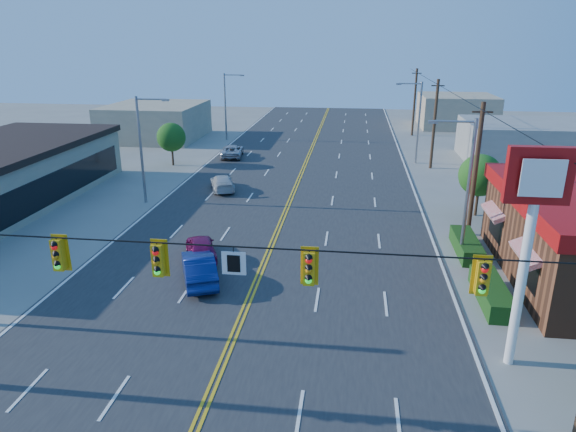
# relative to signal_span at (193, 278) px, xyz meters

# --- Properties ---
(ground) EXTENTS (160.00, 160.00, 0.00)m
(ground) POSITION_rel_signal_span_xyz_m (0.12, 0.00, -4.89)
(ground) COLOR gray
(ground) RESTS_ON ground
(road) EXTENTS (20.00, 120.00, 0.06)m
(road) POSITION_rel_signal_span_xyz_m (0.12, 20.00, -4.86)
(road) COLOR #2D2D30
(road) RESTS_ON ground
(signal_span) EXTENTS (24.32, 0.34, 9.00)m
(signal_span) POSITION_rel_signal_span_xyz_m (0.00, 0.00, 0.00)
(signal_span) COLOR #47301E
(signal_span) RESTS_ON ground
(kfc_pylon) EXTENTS (2.20, 0.36, 8.50)m
(kfc_pylon) POSITION_rel_signal_span_xyz_m (11.12, 4.00, 1.16)
(kfc_pylon) COLOR white
(kfc_pylon) RESTS_ON ground
(streetlight_se) EXTENTS (2.55, 0.25, 8.00)m
(streetlight_se) POSITION_rel_signal_span_xyz_m (10.91, 14.00, -0.37)
(streetlight_se) COLOR gray
(streetlight_se) RESTS_ON ground
(streetlight_ne) EXTENTS (2.55, 0.25, 8.00)m
(streetlight_ne) POSITION_rel_signal_span_xyz_m (10.91, 38.00, -0.37)
(streetlight_ne) COLOR gray
(streetlight_ne) RESTS_ON ground
(streetlight_sw) EXTENTS (2.55, 0.25, 8.00)m
(streetlight_sw) POSITION_rel_signal_span_xyz_m (-10.67, 22.00, -0.37)
(streetlight_sw) COLOR gray
(streetlight_sw) RESTS_ON ground
(streetlight_nw) EXTENTS (2.55, 0.25, 8.00)m
(streetlight_nw) POSITION_rel_signal_span_xyz_m (-10.67, 48.00, -0.37)
(streetlight_nw) COLOR gray
(streetlight_nw) RESTS_ON ground
(utility_pole_near) EXTENTS (0.28, 0.28, 8.40)m
(utility_pole_near) POSITION_rel_signal_span_xyz_m (12.32, 18.00, -0.69)
(utility_pole_near) COLOR #47301E
(utility_pole_near) RESTS_ON ground
(utility_pole_mid) EXTENTS (0.28, 0.28, 8.40)m
(utility_pole_mid) POSITION_rel_signal_span_xyz_m (12.32, 36.00, -0.69)
(utility_pole_mid) COLOR #47301E
(utility_pole_mid) RESTS_ON ground
(utility_pole_far) EXTENTS (0.28, 0.28, 8.40)m
(utility_pole_far) POSITION_rel_signal_span_xyz_m (12.32, 54.00, -0.69)
(utility_pole_far) COLOR #47301E
(utility_pole_far) RESTS_ON ground
(tree_kfc_rear) EXTENTS (2.94, 2.94, 4.41)m
(tree_kfc_rear) POSITION_rel_signal_span_xyz_m (13.62, 22.00, -1.95)
(tree_kfc_rear) COLOR #47301E
(tree_kfc_rear) RESTS_ON ground
(tree_west) EXTENTS (2.80, 2.80, 4.20)m
(tree_west) POSITION_rel_signal_span_xyz_m (-12.88, 34.00, -2.09)
(tree_west) COLOR #47301E
(tree_west) RESTS_ON ground
(bld_east_mid) EXTENTS (12.00, 10.00, 4.00)m
(bld_east_mid) POSITION_rel_signal_span_xyz_m (22.12, 40.00, -2.89)
(bld_east_mid) COLOR gray
(bld_east_mid) RESTS_ON ground
(bld_west_far) EXTENTS (11.00, 12.00, 4.20)m
(bld_west_far) POSITION_rel_signal_span_xyz_m (-19.88, 48.00, -2.79)
(bld_west_far) COLOR tan
(bld_west_far) RESTS_ON ground
(bld_east_far) EXTENTS (10.00, 10.00, 4.40)m
(bld_east_far) POSITION_rel_signal_span_xyz_m (19.12, 62.00, -2.69)
(bld_east_far) COLOR tan
(bld_east_far) RESTS_ON ground
(car_magenta) EXTENTS (2.90, 4.17, 1.32)m
(car_magenta) POSITION_rel_signal_span_xyz_m (-3.54, 12.06, -4.23)
(car_magenta) COLOR maroon
(car_magenta) RESTS_ON ground
(car_blue) EXTENTS (3.11, 4.71, 1.47)m
(car_blue) POSITION_rel_signal_span_xyz_m (-2.82, 9.27, -4.15)
(car_blue) COLOR navy
(car_blue) RESTS_ON ground
(car_white) EXTENTS (3.09, 4.60, 1.24)m
(car_white) POSITION_rel_signal_span_xyz_m (-5.81, 25.88, -4.27)
(car_white) COLOR #BEBEBE
(car_white) RESTS_ON ground
(car_silver) EXTENTS (2.72, 4.88, 1.29)m
(car_silver) POSITION_rel_signal_span_xyz_m (-7.85, 38.19, -4.24)
(car_silver) COLOR #B1B1B7
(car_silver) RESTS_ON ground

